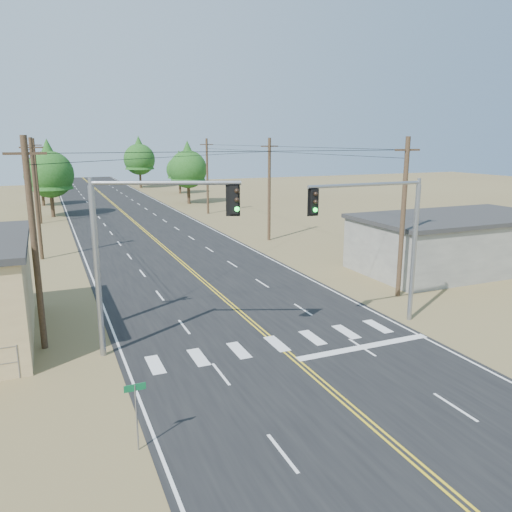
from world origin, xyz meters
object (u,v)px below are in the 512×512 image
signal_mast_right (386,228)px  street_sign (136,406)px  building_right (455,243)px  signal_mast_left (138,239)px

signal_mast_right → street_sign: signal_mast_right is taller
signal_mast_right → building_right: bearing=30.6°
street_sign → building_right: bearing=25.6°
signal_mast_right → signal_mast_left: bearing=173.9°
building_right → signal_mast_right: bearing=-148.4°
signal_mast_left → street_sign: 8.45m
signal_mast_left → signal_mast_right: (12.55, -1.11, -0.21)m
signal_mast_right → street_sign: (-14.10, -6.17, -3.77)m
building_right → signal_mast_left: size_ratio=1.83×
signal_mast_right → street_sign: 15.85m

